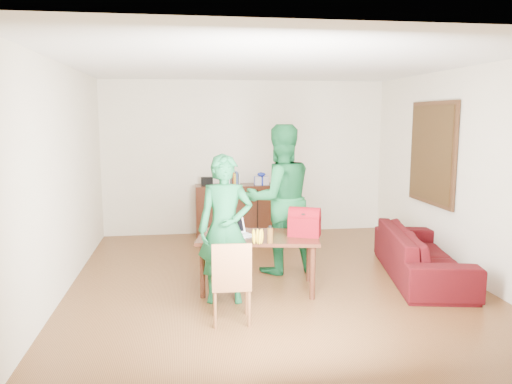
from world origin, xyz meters
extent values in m
cube|color=#482612|center=(0.00, 0.00, -0.05)|extent=(5.00, 5.50, 0.10)
cube|color=white|center=(0.00, 0.00, 2.75)|extent=(5.00, 5.50, 0.10)
cube|color=beige|center=(0.00, 2.80, 1.35)|extent=(5.00, 0.10, 2.70)
cube|color=beige|center=(0.00, -2.80, 1.35)|extent=(5.00, 0.10, 2.70)
cube|color=beige|center=(-2.55, 0.00, 1.35)|extent=(0.10, 5.50, 2.70)
cube|color=beige|center=(2.55, 0.00, 1.35)|extent=(0.10, 5.50, 2.70)
cube|color=#3F2614|center=(2.46, 0.70, 1.55)|extent=(0.04, 1.28, 1.48)
cube|color=#483015|center=(2.43, 0.70, 1.55)|extent=(0.01, 1.18, 1.36)
cube|color=black|center=(-0.20, 2.51, 0.45)|extent=(1.40, 0.45, 0.90)
cube|color=black|center=(-0.70, 2.51, 0.97)|extent=(0.20, 0.14, 0.14)
cube|color=#BBBAC4|center=(0.25, 2.51, 0.97)|extent=(0.24, 0.22, 0.14)
ellipsoid|color=#192AA3|center=(0.25, 2.51, 1.08)|extent=(0.14, 0.14, 0.07)
cube|color=black|center=(-0.22, -0.29, 0.65)|extent=(1.54, 1.05, 0.04)
cylinder|color=black|center=(-0.89, -0.49, 0.31)|extent=(0.06, 0.06, 0.63)
cylinder|color=black|center=(0.34, -0.72, 0.31)|extent=(0.06, 0.06, 0.63)
cylinder|color=black|center=(-0.78, 0.14, 0.31)|extent=(0.06, 0.06, 0.63)
cylinder|color=black|center=(0.46, -0.09, 0.31)|extent=(0.06, 0.06, 0.63)
cube|color=brown|center=(-0.63, -1.21, 0.40)|extent=(0.40, 0.38, 0.04)
cube|color=brown|center=(-0.64, -1.38, 0.64)|extent=(0.39, 0.04, 0.44)
imported|color=#12542D|center=(-0.64, -0.63, 0.83)|extent=(0.64, 0.46, 1.67)
imported|color=#13582A|center=(0.17, 0.38, 0.99)|extent=(1.07, 0.90, 1.98)
cube|color=white|center=(-0.46, -0.32, 0.67)|extent=(0.38, 0.33, 0.02)
cube|color=black|center=(-0.46, -0.32, 0.79)|extent=(0.32, 0.21, 0.20)
cylinder|color=#563513|center=(-0.14, -0.66, 0.76)|extent=(0.07, 0.07, 0.20)
cube|color=maroon|center=(0.32, -0.39, 0.80)|extent=(0.42, 0.34, 0.27)
imported|color=#35060E|center=(1.95, -0.13, 0.31)|extent=(1.24, 2.26, 0.62)
camera|label=1|loc=(-1.07, -6.04, 2.07)|focal=35.00mm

